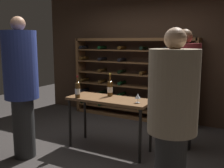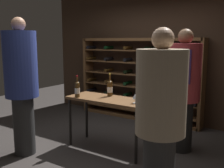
{
  "view_description": "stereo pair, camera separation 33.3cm",
  "coord_description": "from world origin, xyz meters",
  "px_view_note": "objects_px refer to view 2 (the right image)",
  "views": [
    {
      "loc": [
        2.04,
        -3.41,
        1.7
      ],
      "look_at": [
        0.06,
        0.2,
        1.02
      ],
      "focal_mm": 41.66,
      "sensor_mm": 36.0,
      "label": 1
    },
    {
      "loc": [
        2.32,
        -3.24,
        1.7
      ],
      "look_at": [
        0.06,
        0.2,
        1.02
      ],
      "focal_mm": 41.66,
      "sensor_mm": 36.0,
      "label": 2
    }
  ],
  "objects_px": {
    "person_host_in_suit": "(21,80)",
    "wine_bottle_gold_foil": "(77,89)",
    "person_guest_khaki": "(183,86)",
    "wine_bottle_black_capsule": "(110,88)",
    "wine_rack": "(138,79)",
    "tasting_table": "(108,104)",
    "person_guest_blue_shirt": "(161,112)",
    "wine_glass_stemmed_right": "(135,97)"
  },
  "relations": [
    {
      "from": "wine_bottle_black_capsule",
      "to": "tasting_table",
      "type": "bearing_deg",
      "value": -64.1
    },
    {
      "from": "wine_bottle_gold_foil",
      "to": "wine_glass_stemmed_right",
      "type": "height_order",
      "value": "wine_bottle_gold_foil"
    },
    {
      "from": "tasting_table",
      "to": "wine_glass_stemmed_right",
      "type": "relative_size",
      "value": 9.71
    },
    {
      "from": "person_guest_khaki",
      "to": "wine_bottle_black_capsule",
      "type": "bearing_deg",
      "value": -122.66
    },
    {
      "from": "wine_glass_stemmed_right",
      "to": "wine_rack",
      "type": "bearing_deg",
      "value": 116.76
    },
    {
      "from": "wine_bottle_gold_foil",
      "to": "wine_rack",
      "type": "bearing_deg",
      "value": 88.68
    },
    {
      "from": "wine_bottle_black_capsule",
      "to": "wine_glass_stemmed_right",
      "type": "height_order",
      "value": "wine_bottle_black_capsule"
    },
    {
      "from": "wine_bottle_gold_foil",
      "to": "tasting_table",
      "type": "bearing_deg",
      "value": 23.86
    },
    {
      "from": "tasting_table",
      "to": "wine_bottle_black_capsule",
      "type": "bearing_deg",
      "value": 115.9
    },
    {
      "from": "tasting_table",
      "to": "person_guest_blue_shirt",
      "type": "xyz_separation_m",
      "value": [
        1.24,
        -0.89,
        0.27
      ]
    },
    {
      "from": "person_guest_blue_shirt",
      "to": "wine_glass_stemmed_right",
      "type": "height_order",
      "value": "person_guest_blue_shirt"
    },
    {
      "from": "person_guest_khaki",
      "to": "wine_bottle_black_capsule",
      "type": "xyz_separation_m",
      "value": [
        -1.05,
        -0.44,
        -0.07
      ]
    },
    {
      "from": "person_host_in_suit",
      "to": "wine_glass_stemmed_right",
      "type": "height_order",
      "value": "person_host_in_suit"
    },
    {
      "from": "person_host_in_suit",
      "to": "wine_bottle_gold_foil",
      "type": "bearing_deg",
      "value": -39.29
    },
    {
      "from": "tasting_table",
      "to": "person_host_in_suit",
      "type": "xyz_separation_m",
      "value": [
        -0.98,
        -0.83,
        0.4
      ]
    },
    {
      "from": "tasting_table",
      "to": "person_guest_blue_shirt",
      "type": "bearing_deg",
      "value": -35.88
    },
    {
      "from": "person_guest_blue_shirt",
      "to": "wine_bottle_gold_foil",
      "type": "xyz_separation_m",
      "value": [
        -1.69,
        0.69,
        -0.04
      ]
    },
    {
      "from": "person_guest_khaki",
      "to": "person_host_in_suit",
      "type": "xyz_separation_m",
      "value": [
        -1.95,
        -1.43,
        0.1
      ]
    },
    {
      "from": "person_host_in_suit",
      "to": "person_guest_blue_shirt",
      "type": "bearing_deg",
      "value": -91.34
    },
    {
      "from": "tasting_table",
      "to": "person_guest_khaki",
      "type": "xyz_separation_m",
      "value": [
        0.98,
        0.6,
        0.3
      ]
    },
    {
      "from": "person_guest_khaki",
      "to": "wine_bottle_gold_foil",
      "type": "bearing_deg",
      "value": -116.21
    },
    {
      "from": "wine_glass_stemmed_right",
      "to": "wine_bottle_gold_foil",
      "type": "bearing_deg",
      "value": -171.69
    },
    {
      "from": "wine_rack",
      "to": "wine_bottle_gold_foil",
      "type": "bearing_deg",
      "value": -91.32
    },
    {
      "from": "person_host_in_suit",
      "to": "wine_bottle_gold_foil",
      "type": "relative_size",
      "value": 5.89
    },
    {
      "from": "person_host_in_suit",
      "to": "wine_glass_stemmed_right",
      "type": "relative_size",
      "value": 15.0
    },
    {
      "from": "tasting_table",
      "to": "wine_bottle_gold_foil",
      "type": "xyz_separation_m",
      "value": [
        -0.45,
        -0.2,
        0.22
      ]
    },
    {
      "from": "wine_rack",
      "to": "person_host_in_suit",
      "type": "distance_m",
      "value": 2.65
    },
    {
      "from": "wine_rack",
      "to": "wine_bottle_black_capsule",
      "type": "xyz_separation_m",
      "value": [
        0.33,
        -1.59,
        0.08
      ]
    },
    {
      "from": "wine_rack",
      "to": "tasting_table",
      "type": "relative_size",
      "value": 2.13
    },
    {
      "from": "person_guest_blue_shirt",
      "to": "wine_bottle_black_capsule",
      "type": "bearing_deg",
      "value": -39.82
    },
    {
      "from": "person_guest_blue_shirt",
      "to": "wine_bottle_black_capsule",
      "type": "height_order",
      "value": "person_guest_blue_shirt"
    },
    {
      "from": "person_guest_blue_shirt",
      "to": "wine_bottle_gold_foil",
      "type": "height_order",
      "value": "person_guest_blue_shirt"
    },
    {
      "from": "tasting_table",
      "to": "wine_glass_stemmed_right",
      "type": "xyz_separation_m",
      "value": [
        0.5,
        -0.06,
        0.19
      ]
    },
    {
      "from": "person_guest_khaki",
      "to": "wine_bottle_black_capsule",
      "type": "height_order",
      "value": "person_guest_khaki"
    },
    {
      "from": "tasting_table",
      "to": "wine_glass_stemmed_right",
      "type": "height_order",
      "value": "wine_glass_stemmed_right"
    },
    {
      "from": "wine_rack",
      "to": "wine_bottle_gold_foil",
      "type": "relative_size",
      "value": 8.11
    },
    {
      "from": "person_guest_khaki",
      "to": "tasting_table",
      "type": "bearing_deg",
      "value": -113.89
    },
    {
      "from": "wine_rack",
      "to": "person_guest_khaki",
      "type": "height_order",
      "value": "person_guest_khaki"
    },
    {
      "from": "person_guest_khaki",
      "to": "person_host_in_suit",
      "type": "height_order",
      "value": "person_host_in_suit"
    },
    {
      "from": "wine_rack",
      "to": "wine_glass_stemmed_right",
      "type": "height_order",
      "value": "wine_rack"
    },
    {
      "from": "person_guest_blue_shirt",
      "to": "wine_bottle_gold_foil",
      "type": "distance_m",
      "value": 1.83
    },
    {
      "from": "wine_glass_stemmed_right",
      "to": "person_guest_blue_shirt",
      "type": "bearing_deg",
      "value": -48.62
    }
  ]
}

